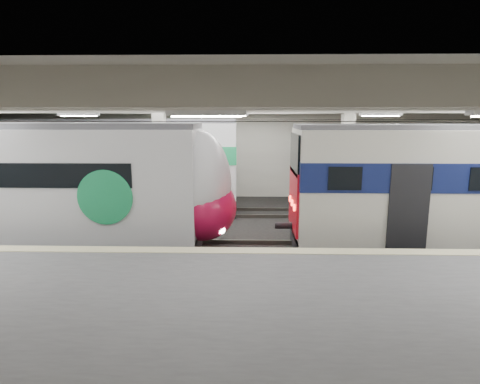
{
  "coord_description": "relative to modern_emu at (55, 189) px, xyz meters",
  "views": [
    {
      "loc": [
        0.87,
        -14.17,
        4.9
      ],
      "look_at": [
        0.49,
        1.0,
        2.0
      ],
      "focal_mm": 30.0,
      "sensor_mm": 36.0,
      "label": 1
    }
  ],
  "objects": [
    {
      "name": "station_hall",
      "position": [
        6.25,
        -1.74,
        0.96
      ],
      "size": [
        36.0,
        24.0,
        5.75
      ],
      "color": "black",
      "rests_on": "ground"
    },
    {
      "name": "modern_emu",
      "position": [
        0.0,
        0.0,
        0.0
      ],
      "size": [
        14.52,
        3.0,
        4.65
      ],
      "color": "silver",
      "rests_on": "ground"
    },
    {
      "name": "far_train",
      "position": [
        -1.04,
        5.5,
        0.16
      ],
      "size": [
        15.07,
        3.63,
        4.74
      ],
      "rotation": [
        0.0,
        0.0,
        0.04
      ],
      "color": "silver",
      "rests_on": "ground"
    }
  ]
}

